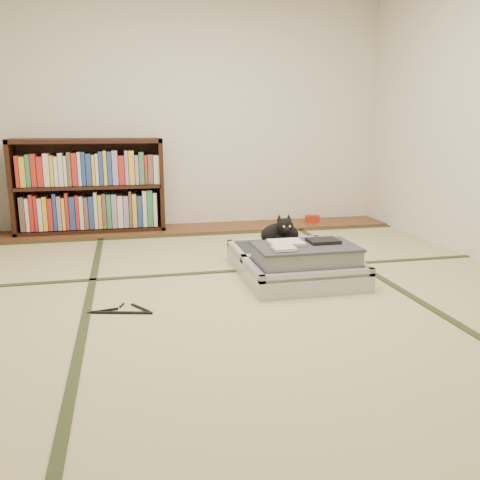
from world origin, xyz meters
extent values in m
plane|color=#C3B682|center=(0.00, 0.00, 0.00)|extent=(4.50, 4.50, 0.00)
cube|color=brown|center=(0.00, 2.00, 0.01)|extent=(4.00, 0.50, 0.02)
cube|color=red|center=(1.24, 2.03, 0.06)|extent=(0.17, 0.12, 0.07)
plane|color=silver|center=(0.00, 2.25, 1.20)|extent=(4.00, 0.00, 4.00)
cube|color=#2D381E|center=(-1.00, 0.00, 0.00)|extent=(0.05, 4.50, 0.01)
cube|color=#2D381E|center=(1.00, 0.00, 0.00)|extent=(0.05, 4.50, 0.01)
cube|color=#2D381E|center=(0.00, 0.40, 0.00)|extent=(4.00, 0.05, 0.01)
cube|color=#2D381E|center=(0.00, 1.70, 0.00)|extent=(4.00, 0.05, 0.01)
cube|color=black|center=(-1.80, 2.07, 0.47)|extent=(0.04, 0.33, 0.93)
cube|color=black|center=(-0.39, 2.07, 0.47)|extent=(0.04, 0.33, 0.93)
cube|color=black|center=(-1.10, 2.07, 0.03)|extent=(1.45, 0.33, 0.04)
cube|color=black|center=(-1.10, 2.07, 0.91)|extent=(1.45, 0.33, 0.04)
cube|color=black|center=(-1.10, 2.07, 0.47)|extent=(1.38, 0.33, 0.03)
cube|color=black|center=(-1.10, 2.22, 0.47)|extent=(1.45, 0.02, 0.93)
cube|color=gray|center=(-1.10, 2.05, 0.25)|extent=(1.30, 0.23, 0.39)
cube|color=gray|center=(-1.10, 2.05, 0.66)|extent=(1.30, 0.23, 0.35)
cube|color=#B2B2B7|center=(0.42, -0.03, 0.07)|extent=(0.77, 0.52, 0.13)
cube|color=#292A30|center=(0.42, -0.03, 0.10)|extent=(0.69, 0.43, 0.10)
cube|color=#B2B2B7|center=(0.42, -0.27, 0.14)|extent=(0.77, 0.04, 0.05)
cube|color=#B2B2B7|center=(0.42, 0.21, 0.14)|extent=(0.77, 0.04, 0.05)
cube|color=#B2B2B7|center=(0.05, -0.03, 0.14)|extent=(0.04, 0.52, 0.05)
cube|color=#B2B2B7|center=(0.78, -0.03, 0.14)|extent=(0.04, 0.52, 0.05)
cube|color=#B2B2B7|center=(0.42, 0.48, 0.07)|extent=(0.77, 0.52, 0.13)
cube|color=#292A30|center=(0.42, 0.48, 0.10)|extent=(0.69, 0.43, 0.10)
cube|color=#B2B2B7|center=(0.42, 0.25, 0.14)|extent=(0.77, 0.04, 0.05)
cube|color=#B2B2B7|center=(0.42, 0.72, 0.14)|extent=(0.77, 0.04, 0.05)
cube|color=#B2B2B7|center=(0.05, 0.48, 0.14)|extent=(0.04, 0.52, 0.05)
cube|color=#B2B2B7|center=(0.78, 0.48, 0.14)|extent=(0.04, 0.52, 0.05)
cylinder|color=black|center=(0.42, 0.23, 0.14)|extent=(0.70, 0.02, 0.02)
cube|color=gray|center=(0.42, -0.03, 0.20)|extent=(0.66, 0.40, 0.13)
cube|color=#38393F|center=(0.42, -0.03, 0.27)|extent=(0.68, 0.42, 0.02)
cube|color=silver|center=(0.29, 0.02, 0.29)|extent=(0.23, 0.19, 0.02)
cube|color=black|center=(0.56, 0.02, 0.29)|extent=(0.21, 0.16, 0.02)
cube|color=silver|center=(0.23, -0.13, 0.29)|extent=(0.14, 0.12, 0.02)
cube|color=white|center=(0.19, -0.28, 0.07)|extent=(0.06, 0.01, 0.04)
cube|color=white|center=(0.31, -0.28, 0.06)|extent=(0.05, 0.01, 0.04)
cube|color=orange|center=(0.67, -0.28, 0.07)|extent=(0.05, 0.01, 0.04)
cube|color=#197F33|center=(0.60, -0.28, 0.09)|extent=(0.04, 0.01, 0.03)
ellipsoid|color=black|center=(0.40, 0.50, 0.24)|extent=(0.30, 0.20, 0.19)
ellipsoid|color=black|center=(0.40, 0.41, 0.22)|extent=(0.15, 0.11, 0.11)
ellipsoid|color=black|center=(0.40, 0.38, 0.33)|extent=(0.13, 0.12, 0.12)
sphere|color=black|center=(0.40, 0.33, 0.31)|extent=(0.06, 0.06, 0.06)
cone|color=black|center=(0.36, 0.40, 0.39)|extent=(0.05, 0.06, 0.06)
cone|color=black|center=(0.43, 0.40, 0.39)|extent=(0.05, 0.06, 0.06)
sphere|color=#A5BF33|center=(0.37, 0.32, 0.34)|extent=(0.02, 0.02, 0.02)
sphere|color=#A5BF33|center=(0.42, 0.32, 0.34)|extent=(0.02, 0.02, 0.02)
cylinder|color=black|center=(0.50, 0.59, 0.17)|extent=(0.18, 0.11, 0.03)
torus|color=white|center=(0.58, 0.50, 0.15)|extent=(0.11, 0.11, 0.01)
torus|color=white|center=(0.58, 0.50, 0.17)|extent=(0.09, 0.09, 0.01)
cube|color=black|center=(-0.80, -0.30, 0.01)|extent=(0.35, 0.11, 0.01)
cube|color=black|center=(-0.91, -0.25, 0.01)|extent=(0.18, 0.05, 0.01)
cube|color=black|center=(-0.69, -0.25, 0.01)|extent=(0.11, 0.16, 0.01)
cylinder|color=black|center=(-0.80, -0.18, 0.01)|extent=(0.03, 0.06, 0.01)
camera|label=1|loc=(-0.73, -3.16, 1.08)|focal=38.00mm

